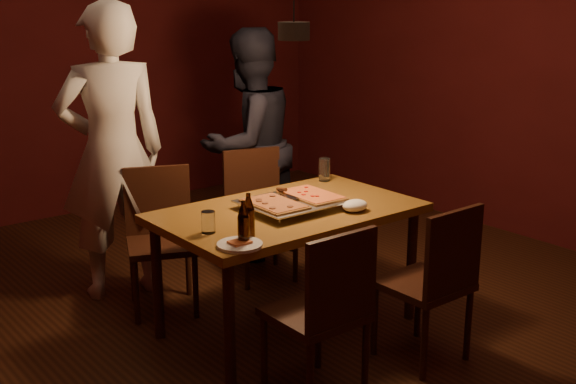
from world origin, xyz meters
TOP-DOWN VIEW (x-y plane):
  - room_shell at (0.00, 0.00)m, footprint 6.00×6.00m
  - dining_table at (-0.11, -0.08)m, footprint 1.50×0.90m
  - chair_far_left at (-0.52, 0.70)m, footprint 0.55×0.55m
  - chair_far_right at (0.28, 0.75)m, footprint 0.52×0.52m
  - chair_near_left at (-0.46, -0.83)m, footprint 0.42×0.42m
  - chair_near_right at (0.24, -0.91)m, footprint 0.42×0.42m
  - pizza_tray at (-0.09, -0.09)m, footprint 0.59×0.50m
  - pizza_meat at (-0.22, -0.10)m, footprint 0.25×0.39m
  - pizza_cheese at (0.06, -0.09)m, footprint 0.25×0.39m
  - spatula at (-0.08, -0.06)m, footprint 0.15×0.25m
  - beer_bottle_a at (-0.66, -0.43)m, footprint 0.06×0.06m
  - beer_bottle_b at (-0.58, -0.36)m, footprint 0.06×0.06m
  - water_glass_left at (-0.70, -0.16)m, footprint 0.07×0.07m
  - water_glass_right at (0.48, 0.27)m, footprint 0.07×0.07m
  - plate_slice at (-0.69, -0.44)m, footprint 0.23×0.23m
  - napkin at (0.16, -0.36)m, footprint 0.16×0.12m
  - diner_white at (-0.65, 1.06)m, footprint 0.79×0.61m
  - diner_dark at (0.46, 1.09)m, footprint 0.91×0.75m
  - pendant_lamp at (0.00, 0.00)m, footprint 0.18×0.18m

SIDE VIEW (x-z plane):
  - chair_far_left at x=-0.52m, z-range 0.29..0.78m
  - chair_far_right at x=0.28m, z-range 0.29..0.78m
  - chair_near_left at x=-0.46m, z-range 0.29..0.78m
  - chair_near_right at x=0.24m, z-range 0.29..0.78m
  - dining_table at x=-0.11m, z-range 0.30..1.05m
  - plate_slice at x=-0.69m, z-range 0.75..0.77m
  - pizza_tray at x=-0.09m, z-range 0.75..0.80m
  - napkin at x=0.16m, z-range 0.75..0.82m
  - pizza_meat at x=-0.22m, z-range 0.80..0.82m
  - pizza_cheese at x=0.06m, z-range 0.80..0.82m
  - water_glass_left at x=-0.70m, z-range 0.75..0.87m
  - spatula at x=-0.08m, z-range 0.79..0.83m
  - water_glass_right at x=0.48m, z-range 0.75..0.90m
  - diner_dark at x=0.46m, z-range 0.00..1.72m
  - beer_bottle_a at x=-0.66m, z-range 0.75..0.98m
  - beer_bottle_b at x=-0.58m, z-range 0.75..0.99m
  - diner_white at x=-0.65m, z-range 0.00..1.93m
  - room_shell at x=0.00m, z-range -1.60..4.40m
  - pendant_lamp at x=0.00m, z-range 1.21..2.31m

